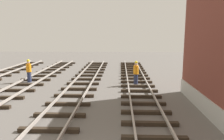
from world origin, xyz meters
The scene contains 2 objects.
track_worker_foreground centered at (-7.44, 12.21, 0.93)m, with size 0.40×0.40×1.87m.
track_worker_distant centered at (1.16, 11.58, 0.93)m, with size 0.40×0.40×1.87m.
Camera 1 is at (-0.03, -4.99, 4.01)m, focal length 35.21 mm.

